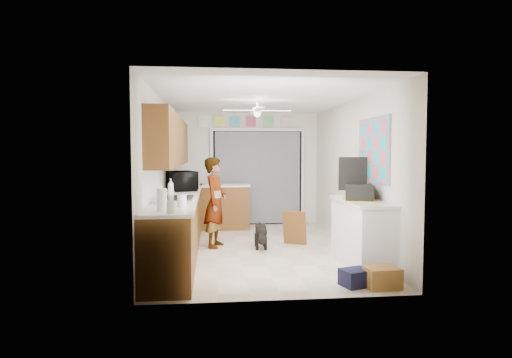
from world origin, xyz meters
name	(u,v)px	position (x,y,z in m)	size (l,w,h in m)	color
floor	(258,249)	(0.00, 0.00, 0.00)	(5.00, 5.00, 0.00)	beige
ceiling	(258,99)	(0.00, 0.00, 2.50)	(5.00, 5.00, 0.00)	white
wall_back	(246,169)	(0.00, 2.50, 1.25)	(3.20, 3.20, 0.00)	beige
wall_front	(284,186)	(0.00, -2.50, 1.25)	(3.20, 3.20, 0.00)	beige
wall_left	(160,175)	(-1.60, 0.00, 1.25)	(5.00, 5.00, 0.00)	beige
wall_right	(352,174)	(1.60, 0.00, 1.25)	(5.00, 5.00, 0.00)	beige
left_base_cabinets	(180,224)	(-1.30, 0.00, 0.45)	(0.60, 4.80, 0.90)	brown
left_countertop	(180,195)	(-1.29, 0.00, 0.92)	(0.62, 4.80, 0.04)	white
upper_cabinets	(171,141)	(-1.44, 0.20, 1.80)	(0.32, 4.00, 0.80)	brown
sink_basin	(175,200)	(-1.29, -1.00, 0.95)	(0.50, 0.76, 0.06)	silver
faucet	(161,193)	(-1.48, -1.00, 1.05)	(0.03, 0.03, 0.22)	silver
peninsula_base	(225,207)	(-0.50, 2.00, 0.45)	(1.00, 0.60, 0.90)	brown
peninsula_top	(225,185)	(-0.50, 2.00, 0.92)	(1.04, 0.64, 0.04)	white
back_opening_recess	(258,178)	(0.25, 2.47, 1.05)	(2.00, 0.06, 2.10)	black
curtain_panel	(258,178)	(0.25, 2.43, 1.05)	(1.90, 0.03, 2.05)	gray
door_trim_left	(212,178)	(-0.77, 2.44, 1.05)	(0.06, 0.04, 2.10)	white
door_trim_right	(303,177)	(1.27, 2.44, 1.05)	(0.06, 0.04, 2.10)	white
door_trim_head	(258,130)	(0.25, 2.44, 2.12)	(2.10, 0.04, 0.06)	white
header_frame_0	(219,121)	(-0.60, 2.47, 2.30)	(0.22, 0.02, 0.22)	#D5E44C
header_frame_1	(235,121)	(-0.25, 2.47, 2.30)	(0.22, 0.02, 0.22)	#4EA6D0
header_frame_2	(251,122)	(0.10, 2.47, 2.30)	(0.22, 0.02, 0.22)	#BE4768
header_frame_3	(269,122)	(0.50, 2.47, 2.30)	(0.22, 0.02, 0.22)	#6DBF78
header_frame_4	(286,122)	(0.90, 2.47, 2.30)	(0.22, 0.02, 0.22)	beige
route66_sign	(203,121)	(-0.95, 2.47, 2.30)	(0.22, 0.02, 0.26)	silver
right_counter_base	(362,234)	(1.35, -1.20, 0.45)	(0.50, 1.40, 0.90)	white
right_counter_top	(361,202)	(1.34, -1.20, 0.92)	(0.54, 1.44, 0.04)	white
abstract_painting	(373,150)	(1.58, -1.00, 1.65)	(0.03, 1.15, 0.95)	#DB506C
ceiling_fan	(257,111)	(0.00, 0.20, 2.32)	(1.14, 1.14, 0.24)	white
microwave	(182,181)	(-1.30, 0.63, 1.11)	(0.62, 0.42, 0.34)	black
soap_bottle	(171,187)	(-1.43, -0.12, 1.07)	(0.10, 0.10, 0.26)	silver
jar_a	(182,201)	(-1.14, -1.70, 1.02)	(0.11, 0.11, 0.16)	silver
jar_b	(170,208)	(-1.23, -2.25, 1.00)	(0.09, 0.09, 0.13)	silver
paper_towel_roll	(162,200)	(-1.35, -2.01, 1.07)	(0.12, 0.12, 0.26)	white
suitcase	(359,192)	(1.32, -1.15, 1.05)	(0.38, 0.50, 0.22)	black
suitcase_rim	(359,200)	(1.32, -1.15, 0.94)	(0.44, 0.58, 0.02)	yellow
suitcase_lid	(353,174)	(1.32, -0.86, 1.30)	(0.42, 0.03, 0.50)	black
cardboard_box	(382,278)	(1.25, -2.20, 0.12)	(0.40, 0.30, 0.25)	olive
navy_crate	(356,278)	(0.96, -2.10, 0.10)	(0.33, 0.28, 0.20)	black
cabinet_door_panel	(295,228)	(0.66, 0.23, 0.30)	(0.40, 0.03, 0.61)	brown
man	(215,202)	(-0.71, 0.24, 0.77)	(0.56, 0.37, 1.54)	white
dog	(261,235)	(0.04, 0.05, 0.22)	(0.24, 0.56, 0.44)	black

